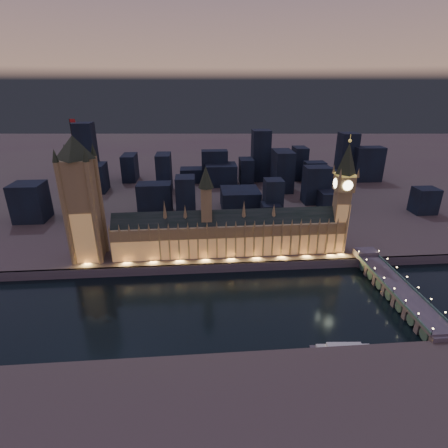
{
  "coord_description": "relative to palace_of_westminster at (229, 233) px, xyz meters",
  "views": [
    {
      "loc": [
        -16.7,
        -215.64,
        150.18
      ],
      "look_at": [
        5.0,
        55.0,
        38.0
      ],
      "focal_mm": 28.0,
      "sensor_mm": 36.0,
      "label": 1
    }
  ],
  "objects": [
    {
      "name": "ground_plane",
      "position": [
        -9.72,
        -61.75,
        -26.37
      ],
      "size": [
        2000.0,
        2000.0,
        0.0
      ],
      "primitive_type": "plane",
      "color": "black",
      "rests_on": "ground"
    },
    {
      "name": "north_bank",
      "position": [
        -9.72,
        458.25,
        -22.37
      ],
      "size": [
        2000.0,
        960.0,
        8.0
      ],
      "primitive_type": "cube",
      "color": "#4B373E",
      "rests_on": "ground"
    },
    {
      "name": "embankment_wall",
      "position": [
        -9.72,
        -20.75,
        -22.37
      ],
      "size": [
        2000.0,
        2.5,
        8.0
      ],
      "primitive_type": "cube",
      "color": "#474652",
      "rests_on": "ground"
    },
    {
      "name": "palace_of_westminster",
      "position": [
        0.0,
        0.0,
        0.0
      ],
      "size": [
        202.0,
        22.27,
        78.0
      ],
      "color": "olive",
      "rests_on": "north_bank"
    },
    {
      "name": "victoria_tower",
      "position": [
        -119.72,
        0.17,
        38.92
      ],
      "size": [
        31.68,
        31.68,
        115.7
      ],
      "color": "olive",
      "rests_on": "north_bank"
    },
    {
      "name": "elizabeth_tower",
      "position": [
        98.28,
        0.17,
        38.18
      ],
      "size": [
        18.0,
        18.0,
        101.71
      ],
      "color": "olive",
      "rests_on": "north_bank"
    },
    {
      "name": "westminster_bridge",
      "position": [
        118.36,
        -65.2,
        -20.38
      ],
      "size": [
        18.74,
        113.0,
        15.9
      ],
      "color": "#474652",
      "rests_on": "ground"
    },
    {
      "name": "river_boat",
      "position": [
        58.36,
        -119.75,
        -24.81
      ],
      "size": [
        39.93,
        12.03,
        4.5
      ],
      "color": "#474652",
      "rests_on": "ground"
    },
    {
      "name": "city_backdrop",
      "position": [
        22.37,
        185.67,
        4.8
      ],
      "size": [
        473.9,
        215.63,
        87.46
      ],
      "color": "black",
      "rests_on": "north_bank"
    }
  ]
}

